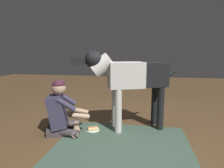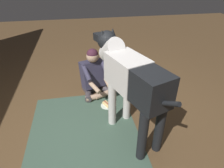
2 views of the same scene
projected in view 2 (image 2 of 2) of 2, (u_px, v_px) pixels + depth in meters
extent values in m
plane|color=brown|center=(104.00, 129.00, 2.75)|extent=(14.21, 14.21, 0.00)
cube|color=#3E5747|center=(84.00, 132.00, 2.69)|extent=(1.81, 1.50, 0.01)
cube|color=#443E42|center=(93.00, 87.00, 3.60)|extent=(0.34, 0.40, 0.12)
cylinder|color=#443E42|center=(104.00, 89.00, 3.54)|extent=(0.36, 0.36, 0.11)
cylinder|color=tan|center=(104.00, 94.00, 3.40)|extent=(0.23, 0.37, 0.09)
cylinder|color=#443E42|center=(89.00, 93.00, 3.41)|extent=(0.41, 0.15, 0.11)
cylinder|color=tan|center=(96.00, 97.00, 3.33)|extent=(0.18, 0.37, 0.09)
cube|color=#36344C|center=(93.00, 74.00, 3.41)|extent=(0.41, 0.47, 0.51)
cylinder|color=#36344C|center=(105.00, 68.00, 3.31)|extent=(0.30, 0.17, 0.24)
cylinder|color=tan|center=(108.00, 84.00, 3.24)|extent=(0.28, 0.12, 0.12)
cylinder|color=#36344C|center=(86.00, 73.00, 3.16)|extent=(0.30, 0.17, 0.24)
cylinder|color=tan|center=(95.00, 88.00, 3.13)|extent=(0.27, 0.19, 0.12)
sphere|color=tan|center=(93.00, 56.00, 3.20)|extent=(0.21, 0.21, 0.21)
sphere|color=#431F2F|center=(92.00, 54.00, 3.18)|extent=(0.19, 0.19, 0.19)
cylinder|color=silver|center=(112.00, 104.00, 2.68)|extent=(0.11, 0.11, 0.69)
cylinder|color=silver|center=(127.00, 99.00, 2.79)|extent=(0.11, 0.11, 0.69)
cylinder|color=black|center=(143.00, 136.00, 2.17)|extent=(0.11, 0.11, 0.69)
cylinder|color=black|center=(159.00, 129.00, 2.27)|extent=(0.11, 0.11, 0.69)
cube|color=silver|center=(127.00, 72.00, 2.34)|extent=(0.63, 0.52, 0.40)
cube|color=black|center=(149.00, 88.00, 2.03)|extent=(0.56, 0.48, 0.38)
cylinder|color=silver|center=(112.00, 50.00, 2.55)|extent=(0.46, 0.37, 0.39)
sphere|color=black|center=(107.00, 40.00, 2.59)|extent=(0.27, 0.27, 0.27)
cube|color=black|center=(100.00, 37.00, 2.77)|extent=(0.23, 0.18, 0.11)
cone|color=black|center=(102.00, 34.00, 2.49)|extent=(0.12, 0.12, 0.12)
cone|color=black|center=(113.00, 33.00, 2.56)|extent=(0.12, 0.12, 0.12)
cylinder|color=black|center=(165.00, 103.00, 1.86)|extent=(0.35, 0.16, 0.23)
cylinder|color=white|center=(107.00, 106.00, 3.20)|extent=(0.21, 0.21, 0.01)
cylinder|color=#E6C077|center=(108.00, 104.00, 3.19)|extent=(0.16, 0.12, 0.05)
cylinder|color=#E6C077|center=(106.00, 105.00, 3.17)|extent=(0.16, 0.12, 0.05)
cylinder|color=#A14332|center=(107.00, 104.00, 3.18)|extent=(0.17, 0.11, 0.04)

